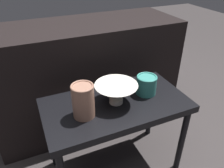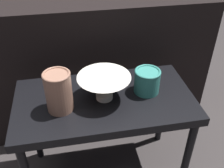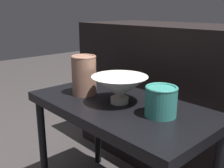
% 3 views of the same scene
% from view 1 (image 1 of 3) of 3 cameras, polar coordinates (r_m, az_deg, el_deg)
% --- Properties ---
extents(ground_plane, '(8.00, 8.00, 0.00)m').
position_cam_1_polar(ground_plane, '(1.55, 0.86, -20.39)').
color(ground_plane, '#383333').
extents(table, '(0.79, 0.42, 0.52)m').
position_cam_1_polar(table, '(1.23, 1.03, -7.09)').
color(table, black).
rests_on(table, ground_plane).
extents(couch_backdrop, '(1.35, 0.50, 0.81)m').
position_cam_1_polar(couch_backdrop, '(1.68, -6.70, 2.11)').
color(couch_backdrop, black).
rests_on(couch_backdrop, ground_plane).
extents(bowl, '(0.23, 0.23, 0.11)m').
position_cam_1_polar(bowl, '(1.16, 1.05, -1.99)').
color(bowl, silver).
rests_on(bowl, table).
extents(vase_textured_left, '(0.11, 0.11, 0.18)m').
position_cam_1_polar(vase_textured_left, '(1.06, -7.53, -4.28)').
color(vase_textured_left, '#996B56').
rests_on(vase_textured_left, table).
extents(vase_colorful_right, '(0.12, 0.12, 0.11)m').
position_cam_1_polar(vase_colorful_right, '(1.25, 8.96, -0.11)').
color(vase_colorful_right, teal).
rests_on(vase_colorful_right, table).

